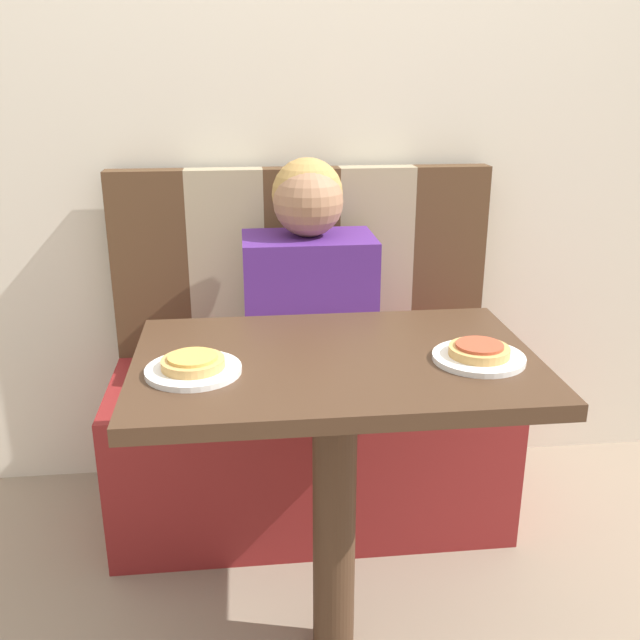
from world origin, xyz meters
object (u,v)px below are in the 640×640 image
object	(u,v)px
plate_left	(193,370)
pizza_left	(193,362)
plate_right	(479,358)
pizza_right	(479,350)
person	(309,277)

from	to	relation	value
plate_left	pizza_left	xyz separation A→B (m)	(0.00, 0.00, 0.02)
plate_left	plate_right	bearing A→B (deg)	0.00
plate_left	pizza_left	distance (m)	0.02
pizza_left	pizza_right	xyz separation A→B (m)	(0.59, 0.00, 0.00)
pizza_left	plate_right	bearing A→B (deg)	0.00
person	plate_left	xyz separation A→B (m)	(-0.29, -0.65, 0.00)
pizza_left	person	bearing A→B (deg)	65.75
plate_right	pizza_left	size ratio (longest dim) A/B	1.52
plate_left	pizza_right	xyz separation A→B (m)	(0.59, 0.00, 0.02)
pizza_left	pizza_right	distance (m)	0.59
plate_right	person	bearing A→B (deg)	114.25
person	pizza_right	xyz separation A→B (m)	(0.29, -0.65, 0.02)
pizza_right	plate_left	bearing A→B (deg)	180.00
person	plate_right	bearing A→B (deg)	-65.75
plate_right	pizza_right	world-z (taller)	pizza_right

